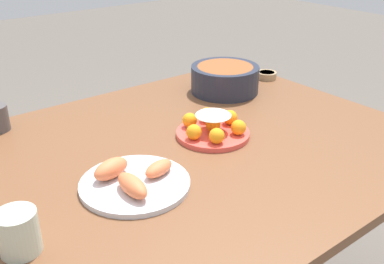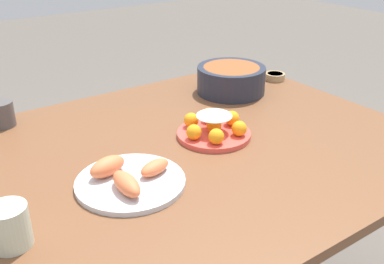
{
  "view_description": "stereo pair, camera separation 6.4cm",
  "coord_description": "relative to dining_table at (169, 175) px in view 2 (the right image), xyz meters",
  "views": [
    {
      "loc": [
        -0.66,
        -0.95,
        1.37
      ],
      "look_at": [
        0.08,
        0.0,
        0.79
      ],
      "focal_mm": 42.0,
      "sensor_mm": 36.0,
      "label": 1
    },
    {
      "loc": [
        -0.61,
        -0.98,
        1.37
      ],
      "look_at": [
        0.08,
        0.0,
        0.79
      ],
      "focal_mm": 42.0,
      "sensor_mm": 36.0,
      "label": 2
    }
  ],
  "objects": [
    {
      "name": "cup_near",
      "position": [
        -0.49,
        -0.16,
        0.13
      ],
      "size": [
        0.08,
        0.08,
        0.09
      ],
      "color": "beige",
      "rests_on": "dining_table"
    },
    {
      "name": "cup_far",
      "position": [
        -0.35,
        0.46,
        0.12
      ],
      "size": [
        0.08,
        0.08,
        0.08
      ],
      "color": "#4C4747",
      "rests_on": "dining_table"
    },
    {
      "name": "sauce_bowl",
      "position": [
        0.71,
        0.29,
        0.09
      ],
      "size": [
        0.08,
        0.08,
        0.03
      ],
      "color": "tan",
      "rests_on": "dining_table"
    },
    {
      "name": "serving_bowl",
      "position": [
        0.46,
        0.28,
        0.13
      ],
      "size": [
        0.26,
        0.26,
        0.1
      ],
      "color": "#232838",
      "rests_on": "dining_table"
    },
    {
      "name": "cake_plate",
      "position": [
        0.17,
        0.01,
        0.11
      ],
      "size": [
        0.23,
        0.23,
        0.08
      ],
      "color": "#E04C42",
      "rests_on": "dining_table"
    },
    {
      "name": "seafood_platter",
      "position": [
        -0.18,
        -0.09,
        0.1
      ],
      "size": [
        0.28,
        0.28,
        0.06
      ],
      "color": "silver",
      "rests_on": "dining_table"
    },
    {
      "name": "dining_table",
      "position": [
        0.0,
        0.0,
        0.0
      ],
      "size": [
        1.53,
        1.09,
        0.75
      ],
      "color": "brown",
      "rests_on": "ground_plane"
    }
  ]
}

